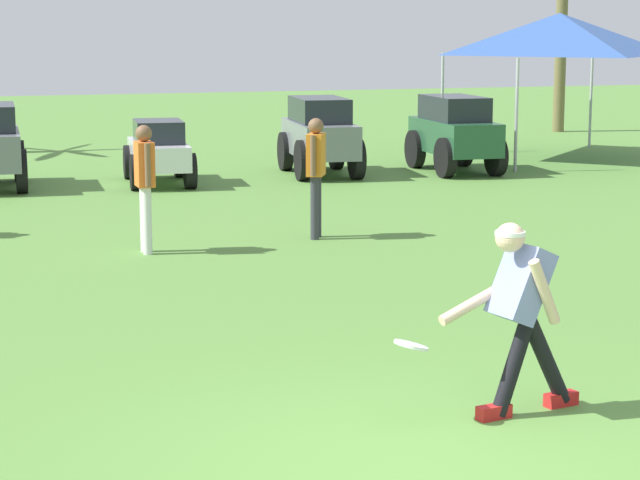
# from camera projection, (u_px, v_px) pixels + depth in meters

# --- Properties ---
(ground_plane) EXTENTS (80.00, 80.00, 0.00)m
(ground_plane) POSITION_uv_depth(u_px,v_px,m) (425.00, 474.00, 7.84)
(ground_plane) COLOR #558639
(frisbee_thrower) EXTENTS (1.14, 0.47, 1.41)m
(frisbee_thrower) POSITION_uv_depth(u_px,v_px,m) (521.00, 307.00, 8.88)
(frisbee_thrower) COLOR black
(frisbee_thrower) RESTS_ON ground_plane
(frisbee_in_flight) EXTENTS (0.28, 0.28, 0.09)m
(frisbee_in_flight) POSITION_uv_depth(u_px,v_px,m) (411.00, 345.00, 8.69)
(frisbee_in_flight) COLOR white
(teammate_midfield) EXTENTS (0.21, 0.49, 1.56)m
(teammate_midfield) POSITION_uv_depth(u_px,v_px,m) (145.00, 176.00, 15.01)
(teammate_midfield) COLOR silver
(teammate_midfield) RESTS_ON ground_plane
(teammate_deep) EXTENTS (0.33, 0.47, 1.56)m
(teammate_deep) POSITION_uv_depth(u_px,v_px,m) (316.00, 166.00, 16.03)
(teammate_deep) COLOR #33333D
(teammate_deep) RESTS_ON ground_plane
(parked_car_slot_e) EXTENTS (1.25, 2.26, 1.10)m
(parked_car_slot_e) POSITION_uv_depth(u_px,v_px,m) (159.00, 151.00, 21.39)
(parked_car_slot_e) COLOR silver
(parked_car_slot_e) RESTS_ON ground_plane
(parked_car_slot_f) EXTENTS (1.34, 2.42, 1.40)m
(parked_car_slot_f) POSITION_uv_depth(u_px,v_px,m) (320.00, 134.00, 22.62)
(parked_car_slot_f) COLOR slate
(parked_car_slot_f) RESTS_ON ground_plane
(parked_car_slot_g) EXTENTS (1.21, 2.37, 1.40)m
(parked_car_slot_g) POSITION_uv_depth(u_px,v_px,m) (455.00, 132.00, 23.04)
(parked_car_slot_g) COLOR #235133
(parked_car_slot_g) RESTS_ON ground_plane
(event_tent) EXTENTS (3.70, 3.70, 2.92)m
(event_tent) POSITION_uv_depth(u_px,v_px,m) (559.00, 34.00, 24.87)
(event_tent) COLOR #B2B5BA
(event_tent) RESTS_ON ground_plane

